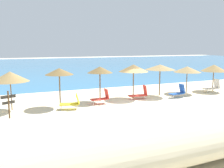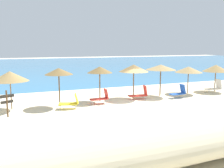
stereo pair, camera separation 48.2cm
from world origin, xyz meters
TOP-DOWN VIEW (x-y plane):
  - ground_plane at (0.00, 0.00)m, footprint 160.00×160.00m
  - sea_water at (0.00, 40.29)m, footprint 160.00×65.97m
  - dune_ridge at (-3.88, -8.11)m, footprint 39.63×5.33m
  - beach_umbrella_0 at (-9.29, 1.53)m, footprint 2.50×2.50m
  - beach_umbrella_1 at (-6.04, 1.29)m, footprint 2.01×2.01m
  - beach_umbrella_2 at (-2.78, 1.81)m, footprint 1.99×1.99m
  - beach_umbrella_3 at (0.19, 1.81)m, footprint 2.45×2.45m
  - beach_umbrella_4 at (2.81, 1.82)m, footprint 2.61×2.61m
  - beach_umbrella_5 at (5.83, 1.88)m, footprint 2.48×2.48m
  - beach_umbrella_6 at (8.88, 1.69)m, footprint 2.50×2.50m
  - lounge_chair_0 at (0.45, 1.15)m, footprint 1.58×0.74m
  - lounge_chair_1 at (-5.47, 0.13)m, footprint 1.47×1.01m
  - lounge_chair_2 at (8.36, 1.17)m, footprint 1.57×0.74m
  - lounge_chair_3 at (3.78, 0.44)m, footprint 1.44×0.70m
  - lounge_chair_4 at (-3.02, 0.83)m, footprint 1.37×0.62m
  - wooden_signpost at (-9.45, -1.53)m, footprint 0.80×0.34m

SIDE VIEW (x-z plane):
  - ground_plane at x=0.00m, z-range 0.00..0.00m
  - sea_water at x=0.00m, z-range 0.00..0.01m
  - lounge_chair_0 at x=0.45m, z-range -0.13..1.00m
  - lounge_chair_1 at x=-5.47m, z-range -0.07..1.00m
  - lounge_chair_3 at x=3.78m, z-range -0.10..1.04m
  - lounge_chair_2 at x=8.36m, z-range -0.13..1.09m
  - lounge_chair_4 at x=-3.02m, z-range -0.07..1.04m
  - dune_ridge at x=-3.88m, z-range 0.00..1.94m
  - wooden_signpost at x=-9.45m, z-range 0.17..2.02m
  - beach_umbrella_5 at x=5.83m, z-range 0.95..3.41m
  - beach_umbrella_6 at x=8.88m, z-range 0.95..3.49m
  - beach_umbrella_0 at x=-9.29m, z-range 0.97..3.60m
  - beach_umbrella_2 at x=-2.78m, z-range 1.10..3.84m
  - beach_umbrella_4 at x=2.81m, z-range 1.13..3.85m
  - beach_umbrella_3 at x=0.19m, z-range 1.10..3.90m
  - beach_umbrella_1 at x=-6.04m, z-range 1.13..3.90m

